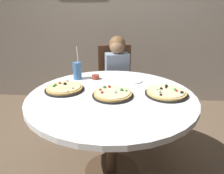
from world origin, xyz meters
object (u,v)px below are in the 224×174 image
at_px(pizza_cheese, 113,94).
at_px(diner_child, 118,90).
at_px(sauce_bowl, 96,77).
at_px(soda_cup, 77,71).
at_px(pizza_pepperoni, 64,88).
at_px(plate_small, 132,81).
at_px(chair_wooden, 116,81).
at_px(pizza_veggie, 166,93).
at_px(dining_table, 112,105).

bearing_deg(pizza_cheese, diner_child, 89.51).
bearing_deg(sauce_bowl, soda_cup, -177.70).
bearing_deg(diner_child, pizza_pepperoni, -120.16).
distance_m(pizza_pepperoni, plate_small, 0.62).
xyz_separation_m(pizza_pepperoni, plate_small, (0.56, 0.26, -0.01)).
xyz_separation_m(chair_wooden, soda_cup, (-0.33, -0.60, 0.30)).
bearing_deg(plate_small, pizza_veggie, -48.27).
distance_m(soda_cup, plate_small, 0.52).
distance_m(dining_table, diner_child, 0.81).
bearing_deg(plate_small, pizza_pepperoni, -155.18).
height_order(pizza_veggie, pizza_pepperoni, same).
height_order(chair_wooden, pizza_veggie, chair_wooden).
height_order(pizza_veggie, sauce_bowl, pizza_veggie).
distance_m(chair_wooden, pizza_veggie, 1.06).
xyz_separation_m(diner_child, pizza_pepperoni, (-0.41, -0.71, 0.28)).
relative_size(pizza_cheese, soda_cup, 1.05).
bearing_deg(pizza_cheese, plate_small, 66.05).
height_order(dining_table, pizza_veggie, pizza_veggie).
height_order(chair_wooden, pizza_pepperoni, chair_wooden).
bearing_deg(dining_table, pizza_veggie, 5.72).
relative_size(dining_table, diner_child, 1.22).
bearing_deg(soda_cup, pizza_veggie, -22.77).
height_order(pizza_cheese, pizza_pepperoni, pizza_cheese).
bearing_deg(diner_child, chair_wooden, 101.83).
distance_m(pizza_veggie, sauce_bowl, 0.69).
bearing_deg(pizza_veggie, pizza_cheese, -172.62).
distance_m(pizza_veggie, pizza_cheese, 0.42).
distance_m(dining_table, plate_small, 0.39).
distance_m(pizza_cheese, soda_cup, 0.53).
distance_m(pizza_veggie, soda_cup, 0.85).
height_order(diner_child, pizza_pepperoni, diner_child).
bearing_deg(pizza_pepperoni, diner_child, 59.84).
bearing_deg(pizza_pepperoni, sauce_bowl, 53.82).
bearing_deg(dining_table, soda_cup, 133.32).
xyz_separation_m(pizza_veggie, plate_small, (-0.26, 0.30, -0.01)).
xyz_separation_m(soda_cup, sauce_bowl, (0.17, 0.01, -0.06)).
relative_size(dining_table, chair_wooden, 1.39).
relative_size(chair_wooden, pizza_cheese, 2.96).
relative_size(pizza_pepperoni, soda_cup, 1.06).
height_order(dining_table, pizza_pepperoni, pizza_pepperoni).
distance_m(diner_child, sauce_bowl, 0.54).
bearing_deg(sauce_bowl, dining_table, -64.67).
bearing_deg(pizza_veggie, diner_child, 118.96).
bearing_deg(chair_wooden, pizza_pepperoni, -112.91).
height_order(sauce_bowl, plate_small, sauce_bowl).
height_order(dining_table, plate_small, plate_small).
relative_size(pizza_cheese, sauce_bowl, 4.58).
relative_size(sauce_bowl, plate_small, 0.39).
xyz_separation_m(diner_child, pizza_veggie, (0.41, -0.75, 0.28)).
height_order(pizza_veggie, plate_small, pizza_veggie).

